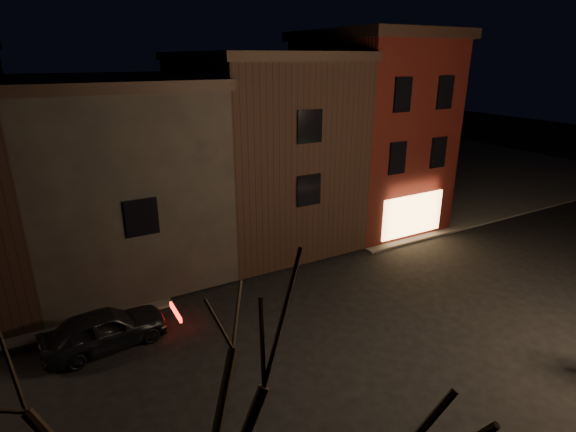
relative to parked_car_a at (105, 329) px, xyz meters
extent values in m
plane|color=black|center=(7.71, -3.54, -0.69)|extent=(120.00, 120.00, 0.00)
cube|color=#2D2B28|center=(27.71, 16.46, -0.63)|extent=(30.00, 30.00, 0.12)
cube|color=#430F0B|center=(15.71, 5.96, 4.43)|extent=(6.00, 8.00, 10.00)
cube|color=black|center=(15.71, 5.96, 9.68)|extent=(6.50, 8.50, 0.50)
cube|color=#EDB26A|center=(15.71, 1.91, 0.73)|extent=(4.00, 0.12, 2.20)
cube|color=black|center=(9.21, 6.96, 3.93)|extent=(7.00, 10.00, 9.00)
cube|color=black|center=(9.21, 6.96, 8.63)|extent=(7.30, 10.30, 0.40)
cube|color=black|center=(1.96, 6.96, 3.43)|extent=(7.50, 10.00, 8.00)
cube|color=black|center=(1.96, 6.96, 7.63)|extent=(7.80, 10.30, 0.40)
imported|color=black|center=(0.00, 0.00, 0.00)|extent=(4.19, 2.06, 1.38)
camera|label=1|loc=(-0.99, -14.27, 8.64)|focal=28.00mm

